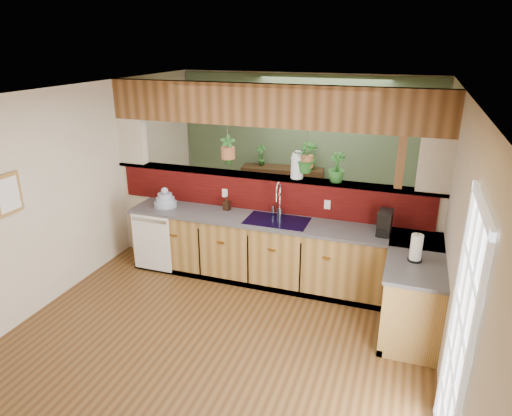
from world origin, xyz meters
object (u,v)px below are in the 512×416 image
(faucet, at_px, (279,198))
(glass_jar, at_px, (297,164))
(paper_towel, at_px, (416,248))
(shelving_console, at_px, (282,193))
(dish_stack, at_px, (165,200))
(soap_dispenser, at_px, (227,203))
(coffee_maker, at_px, (385,224))

(faucet, xyz_separation_m, glass_jar, (0.18, 0.22, 0.42))
(paper_towel, xyz_separation_m, glass_jar, (-1.57, 0.99, 0.53))
(faucet, relative_size, paper_towel, 1.51)
(faucet, relative_size, shelving_console, 0.33)
(faucet, bearing_deg, dish_stack, -174.92)
(dish_stack, xyz_separation_m, glass_jar, (1.81, 0.37, 0.59))
(faucet, relative_size, soap_dispenser, 2.50)
(faucet, relative_size, glass_jar, 1.29)
(shelving_console, bearing_deg, dish_stack, -122.92)
(paper_towel, bearing_deg, glass_jar, 147.64)
(coffee_maker, xyz_separation_m, paper_towel, (0.37, -0.62, 0.01))
(glass_jar, bearing_deg, paper_towel, -32.36)
(coffee_maker, bearing_deg, dish_stack, -176.36)
(soap_dispenser, relative_size, paper_towel, 0.60)
(coffee_maker, distance_m, paper_towel, 0.72)
(paper_towel, bearing_deg, coffee_maker, 120.81)
(dish_stack, height_order, shelving_console, dish_stack)
(glass_jar, height_order, shelving_console, glass_jar)
(faucet, height_order, soap_dispenser, faucet)
(dish_stack, height_order, glass_jar, glass_jar)
(dish_stack, bearing_deg, glass_jar, 11.43)
(paper_towel, xyz_separation_m, shelving_console, (-2.30, 2.89, -0.55))
(glass_jar, bearing_deg, coffee_maker, -17.33)
(dish_stack, bearing_deg, soap_dispenser, 9.56)
(paper_towel, relative_size, shelving_console, 0.22)
(dish_stack, height_order, soap_dispenser, dish_stack)
(paper_towel, height_order, glass_jar, glass_jar)
(coffee_maker, relative_size, shelving_console, 0.21)
(soap_dispenser, height_order, glass_jar, glass_jar)
(faucet, bearing_deg, shelving_console, 104.42)
(soap_dispenser, height_order, paper_towel, paper_towel)
(faucet, distance_m, dish_stack, 1.64)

